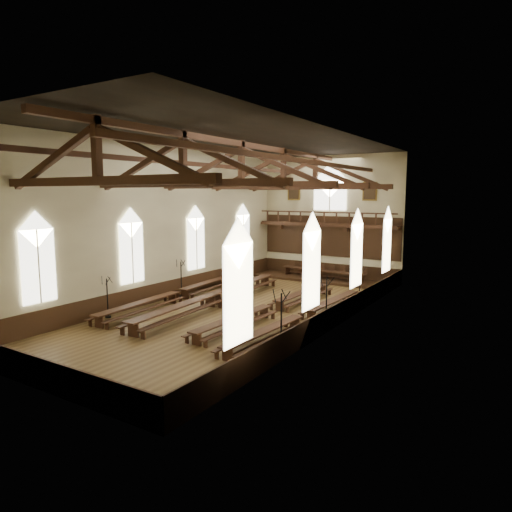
# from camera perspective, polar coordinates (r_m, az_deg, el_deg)

# --- Properties ---
(ground) EXTENTS (26.00, 26.00, 0.00)m
(ground) POSITION_cam_1_polar(r_m,az_deg,el_deg) (27.32, -1.77, -6.87)
(ground) COLOR brown
(ground) RESTS_ON ground
(room_walls) EXTENTS (26.00, 26.00, 26.00)m
(room_walls) POSITION_cam_1_polar(r_m,az_deg,el_deg) (26.44, -1.83, 6.80)
(room_walls) COLOR beige
(room_walls) RESTS_ON ground
(wainscot_band) EXTENTS (12.00, 26.00, 1.20)m
(wainscot_band) POSITION_cam_1_polar(r_m,az_deg,el_deg) (27.17, -1.77, -5.65)
(wainscot_band) COLOR #351E10
(wainscot_band) RESTS_ON ground
(side_windows) EXTENTS (11.85, 19.80, 4.50)m
(side_windows) POSITION_cam_1_polar(r_m,az_deg,el_deg) (26.62, -1.80, 0.94)
(side_windows) COLOR white
(side_windows) RESTS_ON room_walls
(end_window) EXTENTS (2.80, 0.12, 3.80)m
(end_window) POSITION_cam_1_polar(r_m,az_deg,el_deg) (37.83, 9.24, 8.15)
(end_window) COLOR white
(end_window) RESTS_ON room_walls
(minstrels_gallery) EXTENTS (11.80, 1.24, 3.70)m
(minstrels_gallery) POSITION_cam_1_polar(r_m,az_deg,el_deg) (37.73, 8.99, 3.12)
(minstrels_gallery) COLOR #3C2113
(minstrels_gallery) RESTS_ON room_walls
(portraits) EXTENTS (7.75, 0.09, 1.45)m
(portraits) POSITION_cam_1_polar(r_m,az_deg,el_deg) (37.83, 9.23, 7.97)
(portraits) COLOR brown
(portraits) RESTS_ON room_walls
(roof_trusses) EXTENTS (11.70, 25.70, 2.80)m
(roof_trusses) POSITION_cam_1_polar(r_m,az_deg,el_deg) (26.47, -1.84, 10.61)
(roof_trusses) COLOR #3C2113
(roof_trusses) RESTS_ON room_walls
(refectory_row_a) EXTENTS (1.95, 14.21, 0.72)m
(refectory_row_a) POSITION_cam_1_polar(r_m,az_deg,el_deg) (30.02, -9.65, -4.61)
(refectory_row_a) COLOR #3C2113
(refectory_row_a) RESTS_ON ground
(refectory_row_b) EXTENTS (2.16, 15.00, 0.80)m
(refectory_row_b) POSITION_cam_1_polar(r_m,az_deg,el_deg) (28.54, -5.37, -5.05)
(refectory_row_b) COLOR #3C2113
(refectory_row_b) RESTS_ON ground
(refectory_row_c) EXTENTS (1.57, 13.77, 0.68)m
(refectory_row_c) POSITION_cam_1_polar(r_m,az_deg,el_deg) (26.43, 2.05, -6.27)
(refectory_row_c) COLOR #3C2113
(refectory_row_c) RESTS_ON ground
(refectory_row_d) EXTENTS (1.62, 13.65, 0.66)m
(refectory_row_d) POSITION_cam_1_polar(r_m,az_deg,el_deg) (24.48, 5.97, -7.47)
(refectory_row_d) COLOR #3C2113
(refectory_row_d) RESTS_ON ground
(dais) EXTENTS (11.40, 2.77, 0.18)m
(dais) POSITION_cam_1_polar(r_m,az_deg,el_deg) (37.03, 8.29, -2.91)
(dais) COLOR #351E10
(dais) RESTS_ON ground
(high_table) EXTENTS (7.32, 1.53, 0.68)m
(high_table) POSITION_cam_1_polar(r_m,az_deg,el_deg) (36.91, 8.31, -1.89)
(high_table) COLOR #3C2113
(high_table) RESTS_ON dais
(high_chairs) EXTENTS (6.75, 0.45, 1.02)m
(high_chairs) POSITION_cam_1_polar(r_m,az_deg,el_deg) (37.57, 8.76, -1.76)
(high_chairs) COLOR #3C2113
(high_chairs) RESTS_ON dais
(candelabrum_left_near) EXTENTS (0.72, 0.66, 2.36)m
(candelabrum_left_near) POSITION_cam_1_polar(r_m,az_deg,el_deg) (27.00, -18.04, -5.86)
(candelabrum_left_near) COLOR black
(candelabrum_left_near) RESTS_ON ground
(candelabrum_left_mid) EXTENTS (0.76, 0.75, 2.55)m
(candelabrum_left_mid) POSITION_cam_1_polar(r_m,az_deg,el_deg) (31.19, -9.31, -3.67)
(candelabrum_left_mid) COLOR black
(candelabrum_left_mid) RESTS_ON ground
(candelabrum_left_far) EXTENTS (0.76, 0.74, 2.55)m
(candelabrum_left_far) POSITION_cam_1_polar(r_m,az_deg,el_deg) (36.21, -2.54, -1.99)
(candelabrum_left_far) COLOR black
(candelabrum_left_far) RESTS_ON ground
(candelabrum_right_near) EXTENTS (0.86, 0.82, 2.86)m
(candelabrum_right_near) POSITION_cam_1_polar(r_m,az_deg,el_deg) (20.01, 3.17, -9.79)
(candelabrum_right_near) COLOR black
(candelabrum_right_near) RESTS_ON ground
(candelabrum_right_mid) EXTENTS (0.82, 0.78, 2.71)m
(candelabrum_right_mid) POSITION_cam_1_polar(r_m,az_deg,el_deg) (24.22, 8.77, -6.86)
(candelabrum_right_mid) COLOR black
(candelabrum_right_mid) RESTS_ON ground
(candelabrum_right_far) EXTENTS (0.77, 0.72, 2.55)m
(candelabrum_right_far) POSITION_cam_1_polar(r_m,az_deg,el_deg) (28.90, 12.83, -4.67)
(candelabrum_right_far) COLOR black
(candelabrum_right_far) RESTS_ON ground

